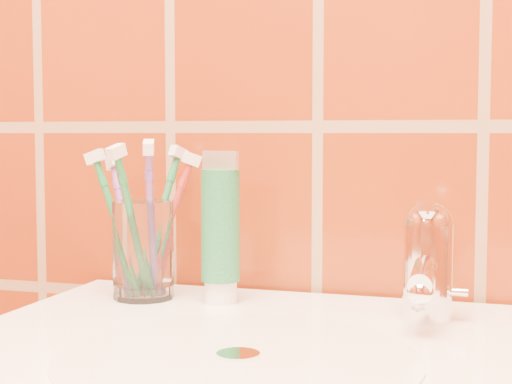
% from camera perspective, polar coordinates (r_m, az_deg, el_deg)
% --- Properties ---
extents(glass_tumbler, '(0.08, 0.08, 0.11)m').
position_cam_1_polar(glass_tumbler, '(0.88, -8.19, -4.18)').
color(glass_tumbler, white).
rests_on(glass_tumbler, pedestal_sink).
extents(toothpaste_tube, '(0.05, 0.04, 0.17)m').
position_cam_1_polar(toothpaste_tube, '(0.85, -2.60, -2.93)').
color(toothpaste_tube, white).
rests_on(toothpaste_tube, pedestal_sink).
extents(faucet, '(0.05, 0.11, 0.12)m').
position_cam_1_polar(faucet, '(0.79, 12.36, -4.64)').
color(faucet, white).
rests_on(faucet, pedestal_sink).
extents(toothbrush_0, '(0.12, 0.11, 0.17)m').
position_cam_1_polar(toothbrush_0, '(0.89, -6.43, -2.43)').
color(toothbrush_0, '#B32D26').
rests_on(toothbrush_0, glass_tumbler).
extents(toothbrush_1, '(0.08, 0.11, 0.19)m').
position_cam_1_polar(toothbrush_1, '(0.86, -7.69, -2.20)').
color(toothbrush_1, '#6F428E').
rests_on(toothbrush_1, glass_tumbler).
extents(toothbrush_2, '(0.10, 0.15, 0.19)m').
position_cam_1_polar(toothbrush_2, '(0.91, -7.08, -2.11)').
color(toothbrush_2, '#217D48').
rests_on(toothbrush_2, glass_tumbler).
extents(toothbrush_3, '(0.08, 0.08, 0.17)m').
position_cam_1_polar(toothbrush_3, '(0.88, -10.05, -2.41)').
color(toothbrush_3, '#1E7438').
rests_on(toothbrush_3, glass_tumbler).
extents(toothbrush_4, '(0.07, 0.13, 0.19)m').
position_cam_1_polar(toothbrush_4, '(0.86, -8.90, -2.39)').
color(toothbrush_4, '#1E733A').
rests_on(toothbrush_4, glass_tumbler).
extents(toothbrush_5, '(0.14, 0.14, 0.18)m').
position_cam_1_polar(toothbrush_5, '(0.91, -9.55, -2.50)').
color(toothbrush_5, '#854A9F').
rests_on(toothbrush_5, glass_tumbler).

